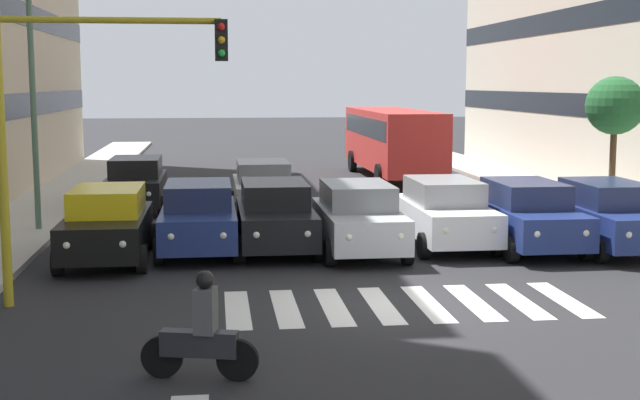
{
  "coord_description": "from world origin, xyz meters",
  "views": [
    {
      "loc": [
        3.53,
        15.71,
        4.16
      ],
      "look_at": [
        0.95,
        -5.36,
        1.29
      ],
      "focal_mm": 48.71,
      "sensor_mm": 36.0,
      "label": 1
    }
  ],
  "objects": [
    {
      "name": "car_row2_1",
      "position": [
        6.11,
        -13.25,
        0.89
      ],
      "size": [
        2.02,
        4.44,
        1.72
      ],
      "color": "black",
      "rests_on": "ground_plane"
    },
    {
      "name": "motorcycle_with_rider",
      "position": [
        3.75,
        3.76,
        0.65
      ],
      "size": [
        1.67,
        0.52,
        1.57
      ],
      "color": "black",
      "rests_on": "ground_plane"
    },
    {
      "name": "street_tree_1",
      "position": [
        -8.86,
        -10.04,
        3.44
      ],
      "size": [
        1.82,
        1.82,
        4.23
      ],
      "color": "#513823",
      "rests_on": "sidewalk_left"
    },
    {
      "name": "traffic_light_gantry",
      "position": [
        6.2,
        -0.77,
        3.69
      ],
      "size": [
        4.25,
        0.36,
        5.5
      ],
      "color": "#AD991E",
      "rests_on": "ground_plane"
    },
    {
      "name": "car_row2_0",
      "position": [
        2.01,
        -11.42,
        0.89
      ],
      "size": [
        2.02,
        4.44,
        1.72
      ],
      "color": "#B2B7BC",
      "rests_on": "ground_plane"
    },
    {
      "name": "car_3",
      "position": [
        0.05,
        -5.05,
        0.89
      ],
      "size": [
        2.02,
        4.44,
        1.72
      ],
      "color": "#B2B7BC",
      "rests_on": "ground_plane"
    },
    {
      "name": "car_0",
      "position": [
        -6.22,
        -4.62,
        0.89
      ],
      "size": [
        2.02,
        4.44,
        1.72
      ],
      "color": "navy",
      "rests_on": "ground_plane"
    },
    {
      "name": "car_1",
      "position": [
        -4.21,
        -4.96,
        0.89
      ],
      "size": [
        2.02,
        4.44,
        1.72
      ],
      "color": "navy",
      "rests_on": "ground_plane"
    },
    {
      "name": "car_5",
      "position": [
        3.93,
        -5.63,
        0.89
      ],
      "size": [
        2.02,
        4.44,
        1.72
      ],
      "color": "navy",
      "rests_on": "ground_plane"
    },
    {
      "name": "street_lamp_right",
      "position": [
        7.89,
        -8.84,
        4.46
      ],
      "size": [
        3.11,
        0.28,
        7.0
      ],
      "color": "#4C6B56",
      "rests_on": "sidewalk_right"
    },
    {
      "name": "car_2",
      "position": [
        -2.29,
        -5.64,
        0.89
      ],
      "size": [
        2.02,
        4.44,
        1.72
      ],
      "color": "silver",
      "rests_on": "ground_plane"
    },
    {
      "name": "bus_behind_traffic",
      "position": [
        -4.21,
        -21.56,
        1.86
      ],
      "size": [
        2.78,
        10.5,
        3.0
      ],
      "color": "red",
      "rests_on": "ground_plane"
    },
    {
      "name": "car_4",
      "position": [
        2.05,
        -5.62,
        0.89
      ],
      "size": [
        2.02,
        4.44,
        1.72
      ],
      "color": "black",
      "rests_on": "ground_plane"
    },
    {
      "name": "crosswalk_markings",
      "position": [
        0.0,
        0.0,
        0.0
      ],
      "size": [
        6.75,
        2.8,
        0.01
      ],
      "color": "silver",
      "rests_on": "ground_plane"
    },
    {
      "name": "ground_plane",
      "position": [
        0.0,
        0.0,
        0.0
      ],
      "size": [
        180.0,
        180.0,
        0.0
      ],
      "primitive_type": "plane",
      "color": "#262628"
    },
    {
      "name": "car_6",
      "position": [
        6.05,
        -4.84,
        0.89
      ],
      "size": [
        2.02,
        4.44,
        1.72
      ],
      "color": "black",
      "rests_on": "ground_plane"
    }
  ]
}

